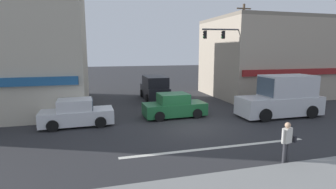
# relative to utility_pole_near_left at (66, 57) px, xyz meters

# --- Properties ---
(ground_plane) EXTENTS (120.00, 120.00, 0.00)m
(ground_plane) POSITION_rel_utility_pole_near_left_xyz_m (7.23, -5.97, -3.89)
(ground_plane) COLOR #2B2B2D
(lane_marking_stripe) EXTENTS (9.00, 0.24, 0.01)m
(lane_marking_stripe) POSITION_rel_utility_pole_near_left_xyz_m (7.23, -9.47, -3.89)
(lane_marking_stripe) COLOR silver
(lane_marking_stripe) RESTS_ON ground
(building_left_block) EXTENTS (11.53, 11.24, 10.03)m
(building_left_block) POSITION_rel_utility_pole_near_left_xyz_m (-4.51, 2.30, 1.12)
(building_left_block) COLOR #B7AD99
(building_left_block) RESTS_ON ground
(building_right_corner) EXTENTS (10.38, 8.51, 7.37)m
(building_right_corner) POSITION_rel_utility_pole_near_left_xyz_m (17.93, 2.47, -0.21)
(building_right_corner) COLOR tan
(building_right_corner) RESTS_ON ground
(utility_pole_near_left) EXTENTS (1.40, 0.22, 7.49)m
(utility_pole_near_left) POSITION_rel_utility_pole_near_left_xyz_m (0.00, 0.00, 0.00)
(utility_pole_near_left) COLOR brown
(utility_pole_near_left) RESTS_ON ground
(utility_pole_far_right) EXTENTS (1.40, 0.22, 8.50)m
(utility_pole_far_right) POSITION_rel_utility_pole_near_left_xyz_m (15.16, 2.07, 0.51)
(utility_pole_far_right) COLOR brown
(utility_pole_far_right) RESTS_ON ground
(traffic_light_mast) EXTENTS (4.85, 0.86, 6.20)m
(traffic_light_mast) POSITION_rel_utility_pole_near_left_xyz_m (13.37, -1.38, 0.41)
(traffic_light_mast) COLOR #47474C
(traffic_light_mast) RESTS_ON ground
(van_crossing_center) EXTENTS (2.07, 4.62, 2.11)m
(van_crossing_center) POSITION_rel_utility_pole_near_left_xyz_m (7.03, 2.93, -2.89)
(van_crossing_center) COLOR black
(van_crossing_center) RESTS_ON ground
(box_truck_waiting_far) EXTENTS (5.62, 2.27, 2.75)m
(box_truck_waiting_far) POSITION_rel_utility_pole_near_left_xyz_m (13.91, -5.30, -2.64)
(box_truck_waiting_far) COLOR silver
(box_truck_waiting_far) RESTS_ON ground
(sedan_crossing_leftbound) EXTENTS (4.16, 2.01, 1.58)m
(sedan_crossing_leftbound) POSITION_rel_utility_pole_near_left_xyz_m (6.91, -3.56, -3.18)
(sedan_crossing_leftbound) COLOR #1E6033
(sedan_crossing_leftbound) RESTS_ON ground
(sedan_parked_curbside) EXTENTS (4.15, 1.98, 1.58)m
(sedan_parked_curbside) POSITION_rel_utility_pole_near_left_xyz_m (0.82, -3.99, -3.18)
(sedan_parked_curbside) COLOR silver
(sedan_parked_curbside) RESTS_ON ground
(pedestrian_foreground_with_bag) EXTENTS (0.69, 0.37, 1.67)m
(pedestrian_foreground_with_bag) POSITION_rel_utility_pole_near_left_xyz_m (8.98, -11.72, -2.94)
(pedestrian_foreground_with_bag) COLOR #333338
(pedestrian_foreground_with_bag) RESTS_ON ground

